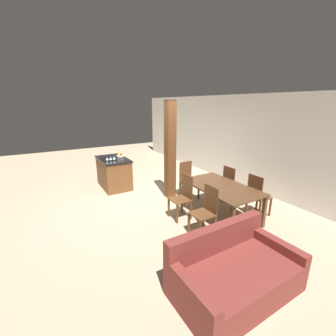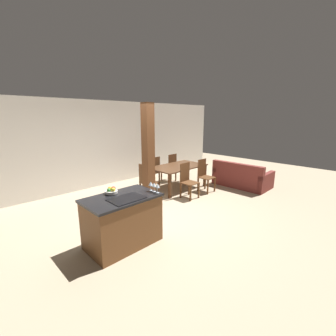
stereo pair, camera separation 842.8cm
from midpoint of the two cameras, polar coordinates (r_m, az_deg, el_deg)
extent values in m
plane|color=tan|center=(3.95, -54.23, -29.27)|extent=(16.00, 16.00, 0.00)
cube|color=silver|center=(6.09, -52.42, -1.41)|extent=(11.20, 0.08, 2.70)
cube|color=brown|center=(3.82, -79.14, -28.40)|extent=(1.21, 0.74, 0.85)
cube|color=black|center=(3.61, -80.83, -22.49)|extent=(1.25, 0.78, 0.04)
cube|color=black|center=(3.50, -82.44, -23.23)|extent=(0.56, 0.40, 0.01)
cylinder|color=silver|center=(3.79, -79.34, -19.99)|extent=(0.22, 0.22, 0.05)
sphere|color=red|center=(3.75, -78.81, -19.31)|extent=(0.08, 0.08, 0.08)
sphere|color=gold|center=(3.81, -78.99, -19.04)|extent=(0.07, 0.07, 0.07)
sphere|color=#3D8E38|center=(3.80, -80.19, -19.39)|extent=(0.07, 0.07, 0.07)
sphere|color=yellow|center=(3.73, -79.81, -19.65)|extent=(0.08, 0.08, 0.08)
cylinder|color=silver|center=(3.07, -75.70, -25.34)|extent=(0.06, 0.06, 0.00)
cylinder|color=silver|center=(3.05, -75.92, -24.55)|extent=(0.01, 0.01, 0.09)
cone|color=silver|center=(3.01, -76.30, -23.19)|extent=(0.08, 0.08, 0.07)
cylinder|color=silver|center=(3.14, -74.77, -24.46)|extent=(0.06, 0.06, 0.00)
cylinder|color=silver|center=(3.11, -74.98, -23.69)|extent=(0.01, 0.01, 0.09)
cone|color=silver|center=(3.08, -75.34, -22.35)|extent=(0.08, 0.08, 0.07)
cylinder|color=silver|center=(3.20, -73.88, -23.62)|extent=(0.06, 0.06, 0.00)
cylinder|color=silver|center=(3.18, -74.09, -22.86)|extent=(0.01, 0.01, 0.09)
cone|color=silver|center=(3.15, -74.44, -21.54)|extent=(0.08, 0.08, 0.07)
cube|color=#51331E|center=(4.33, -31.14, -11.00)|extent=(1.73, 1.01, 0.03)
cube|color=#51331E|center=(4.02, -40.59, -20.03)|extent=(0.07, 0.07, 0.69)
cube|color=#51331E|center=(4.32, -18.42, -15.05)|extent=(0.07, 0.07, 0.69)
cube|color=#51331E|center=(4.80, -41.49, -14.89)|extent=(0.07, 0.07, 0.69)
cube|color=#51331E|center=(5.06, -22.98, -11.17)|extent=(0.07, 0.07, 0.69)
cube|color=brown|center=(3.68, -33.58, -20.38)|extent=(0.40, 0.40, 0.02)
cube|color=brown|center=(3.72, -34.73, -15.43)|extent=(0.38, 0.02, 0.52)
cube|color=brown|center=(3.64, -35.47, -25.31)|extent=(0.04, 0.04, 0.43)
cube|color=brown|center=(3.68, -29.56, -24.06)|extent=(0.04, 0.04, 0.43)
cube|color=brown|center=(3.93, -36.42, -22.41)|extent=(0.04, 0.04, 0.43)
cube|color=brown|center=(3.97, -31.04, -21.32)|extent=(0.04, 0.04, 0.43)
cube|color=brown|center=(3.84, -21.69, -17.54)|extent=(0.40, 0.40, 0.02)
cube|color=brown|center=(3.88, -23.17, -12.89)|extent=(0.38, 0.02, 0.52)
cube|color=brown|center=(3.77, -22.89, -22.34)|extent=(0.04, 0.04, 0.43)
cube|color=brown|center=(3.88, -17.72, -20.78)|extent=(0.04, 0.04, 0.43)
cube|color=brown|center=(4.05, -24.90, -19.84)|extent=(0.04, 0.04, 0.43)
cube|color=brown|center=(4.15, -20.08, -18.52)|extent=(0.04, 0.04, 0.43)
cube|color=brown|center=(5.12, -37.30, -11.51)|extent=(0.40, 0.40, 0.02)
cube|color=brown|center=(4.85, -37.42, -9.38)|extent=(0.38, 0.02, 0.52)
cube|color=brown|center=(5.38, -35.34, -12.69)|extent=(0.04, 0.04, 0.43)
cube|color=brown|center=(5.36, -39.14, -13.37)|extent=(0.04, 0.04, 0.43)
cube|color=brown|center=(5.06, -34.63, -14.18)|extent=(0.04, 0.04, 0.43)
cube|color=brown|center=(5.03, -38.69, -14.92)|extent=(0.04, 0.04, 0.43)
cube|color=brown|center=(5.24, -28.80, -9.88)|extent=(0.40, 0.40, 0.02)
cube|color=brown|center=(4.97, -28.52, -7.71)|extent=(0.38, 0.02, 0.52)
cube|color=brown|center=(5.52, -27.29, -11.06)|extent=(0.04, 0.04, 0.43)
cube|color=brown|center=(5.45, -30.89, -11.82)|extent=(0.04, 0.04, 0.43)
cube|color=brown|center=(5.21, -26.07, -12.38)|extent=(0.04, 0.04, 0.43)
cube|color=brown|center=(5.13, -29.89, -13.22)|extent=(0.04, 0.04, 0.43)
cube|color=brown|center=(4.38, -46.20, -16.91)|extent=(0.40, 0.40, 0.02)
cube|color=brown|center=(4.29, -49.38, -14.06)|extent=(0.02, 0.38, 0.52)
cube|color=brown|center=(4.32, -43.25, -20.23)|extent=(0.04, 0.04, 0.43)
cube|color=brown|center=(4.63, -43.42, -18.08)|extent=(0.04, 0.04, 0.43)
cube|color=brown|center=(4.35, -48.18, -20.88)|extent=(0.04, 0.04, 0.43)
cube|color=brown|center=(4.66, -47.96, -18.69)|extent=(0.04, 0.04, 0.43)
cube|color=maroon|center=(4.22, -1.28, -17.19)|extent=(0.98, 1.70, 0.41)
cube|color=maroon|center=(3.80, -5.77, -14.04)|extent=(0.18, 1.69, 0.39)
cube|color=maroon|center=(3.75, 7.51, -20.31)|extent=(0.96, 0.15, 0.55)
cube|color=maroon|center=(4.71, -8.02, -12.97)|extent=(0.96, 0.15, 0.55)
cube|color=brown|center=(3.76, -53.54, -8.94)|extent=(0.23, 0.23, 2.53)
camera|label=1|loc=(4.21, 37.45, 12.01)|focal=24.00mm
camera|label=2|loc=(4.21, -142.55, -12.01)|focal=24.00mm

